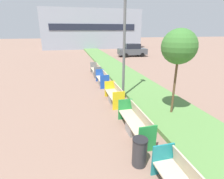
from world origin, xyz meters
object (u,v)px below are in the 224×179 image
street_lamp_post (125,20)px  bench_yellow_frame (114,96)px  sapling_tree_near (179,47)px  parked_car_distant (132,50)px  bench_blue_frame (103,80)px  litter_bin (140,152)px  bench_grey_frame (96,71)px  bench_green_frame (135,124)px

street_lamp_post → bench_yellow_frame: bearing=-148.2°
sapling_tree_near → parked_car_distant: bearing=75.2°
bench_blue_frame → bench_yellow_frame: bearing=-90.0°
litter_bin → sapling_tree_near: 4.55m
parked_car_distant → bench_yellow_frame: bearing=-109.5°
sapling_tree_near → bench_grey_frame: bearing=104.2°
street_lamp_post → parked_car_distant: (6.42, 15.90, -3.31)m
bench_yellow_frame → litter_bin: (-0.50, -4.72, 0.07)m
sapling_tree_near → bench_green_frame: bearing=-156.4°
bench_green_frame → litter_bin: (-0.50, -1.62, 0.06)m
litter_bin → street_lamp_post: size_ratio=0.11×
bench_grey_frame → sapling_tree_near: bearing=-75.8°
bench_yellow_frame → street_lamp_post: 3.93m
litter_bin → parked_car_distant: 22.31m
bench_yellow_frame → litter_bin: 4.75m
bench_green_frame → bench_blue_frame: same height
street_lamp_post → parked_car_distant: bearing=68.0°
bench_yellow_frame → bench_grey_frame: same height
bench_grey_frame → street_lamp_post: size_ratio=0.30×
bench_yellow_frame → bench_blue_frame: same height
bench_green_frame → street_lamp_post: street_lamp_post is taller
bench_blue_frame → bench_green_frame: bearing=-90.0°
litter_bin → sapling_tree_near: size_ratio=0.23×
bench_yellow_frame → sapling_tree_near: size_ratio=0.51×
bench_yellow_frame → sapling_tree_near: bearing=-45.3°
bench_yellow_frame → bench_grey_frame: bearing=90.0°
bench_blue_frame → bench_grey_frame: size_ratio=0.84×
bench_grey_frame → sapling_tree_near: size_ratio=0.60×
bench_green_frame → bench_blue_frame: bearing=90.0°
bench_yellow_frame → bench_grey_frame: 6.31m
bench_green_frame → parked_car_distant: (7.03, 19.38, 0.54)m
bench_blue_frame → parked_car_distant: size_ratio=0.45×
bench_yellow_frame → street_lamp_post: size_ratio=0.25×
bench_yellow_frame → litter_bin: bench_yellow_frame is taller
bench_green_frame → sapling_tree_near: 3.60m
street_lamp_post → parked_car_distant: size_ratio=1.78×
bench_blue_frame → parked_car_distant: (7.04, 12.93, 0.55)m
sapling_tree_near → parked_car_distant: (4.89, 18.44, -2.20)m
parked_car_distant → street_lamp_post: bearing=-108.1°
sapling_tree_near → bench_blue_frame: bearing=111.3°
bench_grey_frame → litter_bin: size_ratio=2.65×
bench_blue_frame → bench_grey_frame: 2.97m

